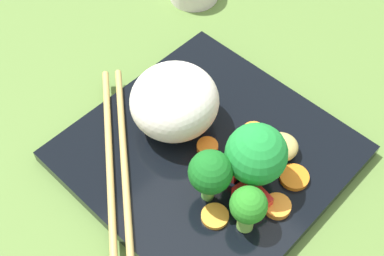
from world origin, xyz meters
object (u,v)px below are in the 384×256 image
chopstick_pair (117,160)px  carrot_slice_5 (215,216)px  rice_mound (171,104)px  broccoli_floret_0 (248,207)px  square_plate (207,153)px

chopstick_pair → carrot_slice_5: bearing=49.6°
chopstick_pair → rice_mound: bearing=122.7°
broccoli_floret_0 → square_plate: bearing=68.6°
square_plate → chopstick_pair: chopstick_pair is taller
broccoli_floret_0 → carrot_slice_5: 3.78cm
carrot_slice_5 → chopstick_pair: 10.88cm
broccoli_floret_0 → chopstick_pair: 13.65cm
rice_mound → chopstick_pair: (-6.72, 0.38, -3.00)cm
square_plate → broccoli_floret_0: (-3.05, -7.79, 3.56)cm
broccoli_floret_0 → carrot_slice_5: (-1.60, 2.18, -2.64)cm
rice_mound → chopstick_pair: size_ratio=0.44×
carrot_slice_5 → chopstick_pair: chopstick_pair is taller
square_plate → broccoli_floret_0: broccoli_floret_0 is taller
square_plate → chopstick_pair: bearing=145.5°
rice_mound → chopstick_pair: 7.36cm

